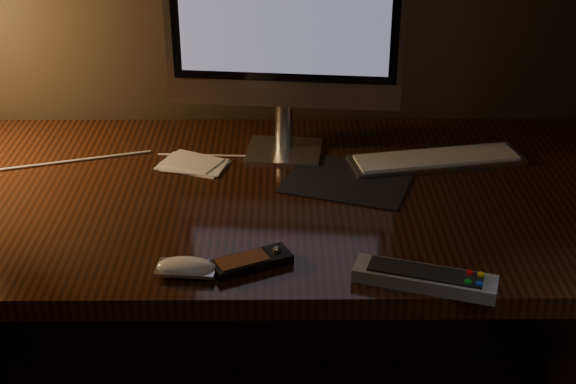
{
  "coord_description": "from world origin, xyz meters",
  "views": [
    {
      "loc": [
        0.06,
        0.44,
        1.48
      ],
      "look_at": [
        0.07,
        1.73,
        0.81
      ],
      "focal_mm": 50.0,
      "sensor_mm": 36.0,
      "label": 1
    }
  ],
  "objects_px": {
    "desk": "(255,229)",
    "tv_remote": "(425,278)",
    "media_remote": "(252,261)",
    "keyboard": "(436,159)",
    "mouse": "(186,269)",
    "monitor": "(284,16)"
  },
  "relations": [
    {
      "from": "mouse",
      "to": "monitor",
      "type": "bearing_deg",
      "value": 76.62
    },
    {
      "from": "keyboard",
      "to": "mouse",
      "type": "relative_size",
      "value": 3.77
    },
    {
      "from": "desk",
      "to": "monitor",
      "type": "xyz_separation_m",
      "value": [
        0.06,
        0.11,
        0.43
      ]
    },
    {
      "from": "desk",
      "to": "keyboard",
      "type": "bearing_deg",
      "value": 8.66
    },
    {
      "from": "desk",
      "to": "keyboard",
      "type": "distance_m",
      "value": 0.41
    },
    {
      "from": "keyboard",
      "to": "media_remote",
      "type": "distance_m",
      "value": 0.56
    },
    {
      "from": "keyboard",
      "to": "monitor",
      "type": "bearing_deg",
      "value": 160.97
    },
    {
      "from": "mouse",
      "to": "tv_remote",
      "type": "relative_size",
      "value": 0.42
    },
    {
      "from": "tv_remote",
      "to": "mouse",
      "type": "bearing_deg",
      "value": -167.32
    },
    {
      "from": "monitor",
      "to": "media_remote",
      "type": "relative_size",
      "value": 3.59
    },
    {
      "from": "tv_remote",
      "to": "media_remote",
      "type": "bearing_deg",
      "value": -173.83
    },
    {
      "from": "keyboard",
      "to": "tv_remote",
      "type": "bearing_deg",
      "value": -112.75
    },
    {
      "from": "monitor",
      "to": "mouse",
      "type": "relative_size",
      "value": 5.2
    },
    {
      "from": "desk",
      "to": "media_remote",
      "type": "xyz_separation_m",
      "value": [
        0.01,
        -0.35,
        0.14
      ]
    },
    {
      "from": "monitor",
      "to": "mouse",
      "type": "distance_m",
      "value": 0.58
    },
    {
      "from": "desk",
      "to": "tv_remote",
      "type": "bearing_deg",
      "value": -54.81
    },
    {
      "from": "tv_remote",
      "to": "keyboard",
      "type": "bearing_deg",
      "value": 95.82
    },
    {
      "from": "desk",
      "to": "keyboard",
      "type": "relative_size",
      "value": 4.31
    },
    {
      "from": "mouse",
      "to": "tv_remote",
      "type": "xyz_separation_m",
      "value": [
        0.39,
        -0.04,
        0.0
      ]
    },
    {
      "from": "keyboard",
      "to": "mouse",
      "type": "bearing_deg",
      "value": -149.22
    },
    {
      "from": "tv_remote",
      "to": "monitor",
      "type": "bearing_deg",
      "value": 131.54
    },
    {
      "from": "desk",
      "to": "mouse",
      "type": "height_order",
      "value": "mouse"
    }
  ]
}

